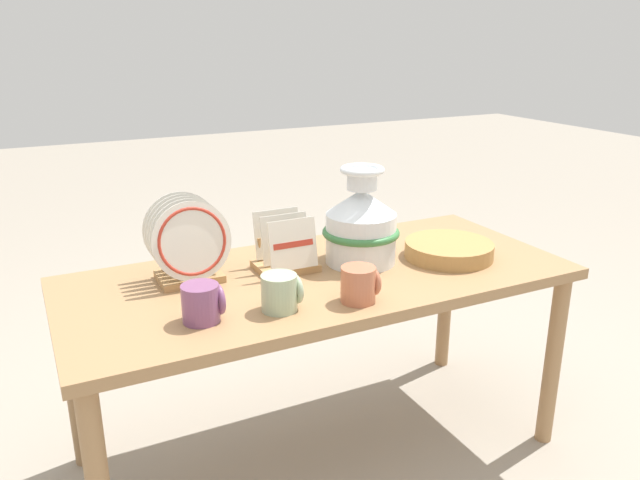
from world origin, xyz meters
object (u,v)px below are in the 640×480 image
(dish_rack_round_plates, at_px, (188,245))
(mug_plum_glaze, at_px, (203,303))
(ceramic_vase, at_px, (361,224))
(mug_terracotta_glaze, at_px, (359,284))
(mug_sage_glaze, at_px, (281,292))
(dish_rack_square_plates, at_px, (285,253))
(wicker_charger_stack, at_px, (449,250))

(dish_rack_round_plates, xyz_separation_m, mug_plum_glaze, (-0.04, -0.29, -0.06))
(mug_plum_glaze, bearing_deg, ceramic_vase, 18.75)
(mug_terracotta_glaze, bearing_deg, mug_sage_glaze, 168.30)
(dish_rack_round_plates, distance_m, dish_rack_square_plates, 0.31)
(dish_rack_round_plates, relative_size, mug_sage_glaze, 2.41)
(ceramic_vase, relative_size, mug_plum_glaze, 2.97)
(wicker_charger_stack, distance_m, mug_plum_glaze, 0.88)
(dish_rack_square_plates, bearing_deg, ceramic_vase, -11.11)
(mug_sage_glaze, distance_m, mug_terracotta_glaze, 0.22)
(dish_rack_round_plates, height_order, mug_sage_glaze, dish_rack_round_plates)
(wicker_charger_stack, relative_size, mug_terracotta_glaze, 2.74)
(ceramic_vase, relative_size, mug_sage_glaze, 2.97)
(dish_rack_round_plates, xyz_separation_m, mug_terracotta_glaze, (0.38, -0.36, -0.06))
(mug_terracotta_glaze, bearing_deg, dish_rack_round_plates, 136.90)
(dish_rack_round_plates, xyz_separation_m, dish_rack_square_plates, (0.30, -0.04, -0.06))
(ceramic_vase, distance_m, dish_rack_round_plates, 0.55)
(dish_rack_round_plates, relative_size, mug_terracotta_glaze, 2.41)
(mug_terracotta_glaze, bearing_deg, ceramic_vase, 59.24)
(mug_terracotta_glaze, bearing_deg, wicker_charger_stack, 21.54)
(ceramic_vase, bearing_deg, mug_sage_glaze, -149.09)
(ceramic_vase, distance_m, mug_sage_glaze, 0.45)
(wicker_charger_stack, xyz_separation_m, mug_terracotta_glaze, (-0.45, -0.18, 0.02))
(ceramic_vase, xyz_separation_m, mug_plum_glaze, (-0.59, -0.20, -0.08))
(ceramic_vase, height_order, dish_rack_round_plates, ceramic_vase)
(dish_rack_square_plates, xyz_separation_m, mug_sage_glaze, (-0.13, -0.28, -0.00))
(mug_terracotta_glaze, height_order, mug_plum_glaze, same)
(ceramic_vase, distance_m, mug_terracotta_glaze, 0.33)
(dish_rack_round_plates, distance_m, wicker_charger_stack, 0.86)
(ceramic_vase, relative_size, mug_terracotta_glaze, 2.97)
(dish_rack_square_plates, bearing_deg, mug_terracotta_glaze, -74.95)
(wicker_charger_stack, height_order, mug_plum_glaze, mug_plum_glaze)
(ceramic_vase, relative_size, dish_rack_round_plates, 1.23)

